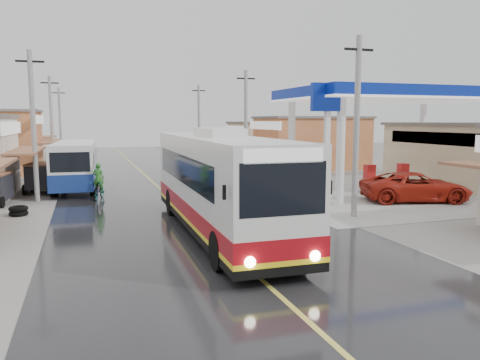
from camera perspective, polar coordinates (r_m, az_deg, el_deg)
The scene contains 12 objects.
ground at distance 19.16m, azimuth -4.46°, elevation -5.87°, with size 120.00×120.00×0.00m, color slate.
road at distance 33.70m, azimuth -10.63°, elevation -0.23°, with size 12.00×90.00×0.02m, color black.
centre_line at distance 33.69m, azimuth -10.63°, elevation -0.21°, with size 0.15×90.00×0.01m, color #D8CC4C.
shopfronts_right at distance 36.12m, azimuth 14.38°, elevation 0.15°, with size 11.00×44.00×4.80m, color beige, non-canonical shape.
utility_poles_left at distance 34.49m, azimuth -22.45°, elevation -0.51°, with size 1.60×50.00×8.00m, color gray, non-canonical shape.
utility_poles_right at distance 35.31m, azimuth 0.70°, elevation 0.22°, with size 1.60×36.00×8.00m, color gray, non-canonical shape.
coach_bus at distance 18.02m, azimuth -2.66°, elevation -0.39°, with size 3.06×12.99×4.04m.
second_bus at distance 31.39m, azimuth -19.39°, elevation 1.85°, with size 2.83×9.04×2.96m.
jeepney at distance 26.83m, azimuth 20.63°, elevation -0.80°, with size 2.64×5.72×1.59m, color #9D1B0F.
cyclist at distance 26.96m, azimuth -16.85°, elevation -0.87°, with size 1.19×2.00×2.04m.
tricycle_near at distance 30.45m, azimuth -23.10°, elevation 0.46°, with size 1.89×2.57×1.81m.
tyre_stack at distance 23.80m, azimuth -25.39°, elevation -3.43°, with size 0.85×0.85×0.44m.
Camera 1 is at (-4.46, -18.12, 4.36)m, focal length 35.00 mm.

